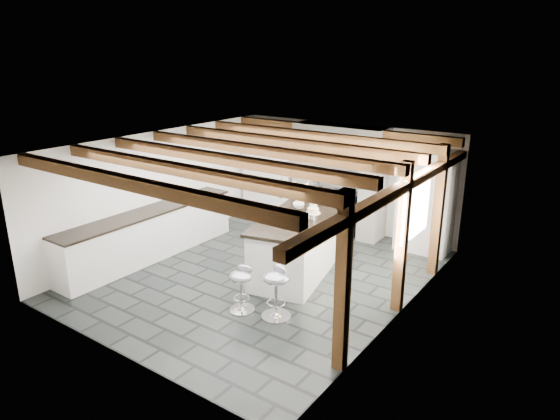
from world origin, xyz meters
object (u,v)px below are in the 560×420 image
Objects in this scene: kitchen_island at (296,246)px; bar_stool_far at (242,283)px; range_cooker at (337,211)px; bar_stool_near at (277,286)px.

bar_stool_far is at bearing -101.45° from kitchen_island.
range_cooker is 3.91m from bar_stool_far.
kitchen_island is 2.79× the size of bar_stool_near.
kitchen_island is at bearing 71.51° from bar_stool_far.
bar_stool_near is 1.13× the size of bar_stool_far.
range_cooker is 3.89m from bar_stool_near.
kitchen_island is at bearing -78.28° from range_cooker.
bar_stool_near reaches higher than bar_stool_far.
range_cooker is 1.38× the size of bar_stool_far.
bar_stool_near is (0.59, -1.40, -0.02)m from kitchen_island.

